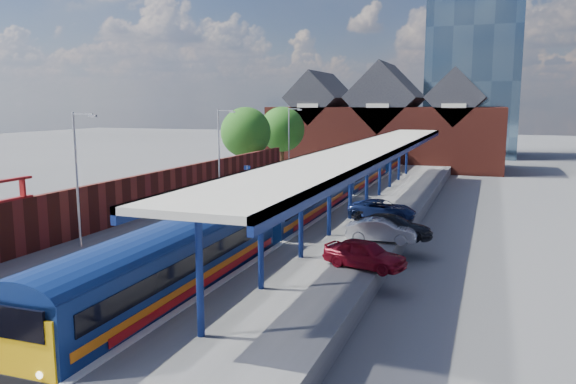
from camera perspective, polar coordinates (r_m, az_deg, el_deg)
name	(u,v)px	position (r m, az deg, el deg)	size (l,w,h in m)	color
ground	(327,200)	(49.73, 3.99, -0.81)	(240.00, 240.00, 0.00)	#5B5B5E
ballast_bed	(288,222)	(40.37, 0.05, -3.02)	(6.00, 76.00, 0.06)	#473D33
rails	(288,220)	(40.35, 0.05, -2.90)	(4.51, 76.00, 0.14)	slate
left_platform	(220,210)	(42.43, -6.95, -1.85)	(5.00, 76.00, 1.00)	#565659
right_platform	(371,221)	(38.68, 8.44, -2.94)	(6.00, 76.00, 1.00)	#565659
coping_left	(248,205)	(41.34, -4.06, -1.36)	(0.30, 76.00, 0.05)	silver
coping_right	(331,211)	(39.23, 4.38, -1.92)	(0.30, 76.00, 0.05)	silver
yellow_line	(241,205)	(41.59, -4.81, -1.33)	(0.14, 76.00, 0.01)	yellow
train	(334,182)	(45.84, 4.66, 1.04)	(3.05, 65.94, 3.45)	navy
canopy	(371,149)	(40.01, 8.44, 4.33)	(4.50, 52.00, 4.48)	navy
lamp_post_b	(79,171)	(30.66, -20.51, 2.00)	(1.48, 0.18, 7.00)	#A5A8AA
lamp_post_c	(220,148)	(44.00, -6.89, 4.44)	(1.48, 0.18, 7.00)	#A5A8AA
lamp_post_d	(290,137)	(58.69, 0.21, 5.61)	(1.48, 0.18, 7.00)	#A5A8AA
platform_sign	(247,175)	(45.44, -4.16, 1.70)	(0.55, 0.08, 2.50)	#A5A8AA
brick_wall	(139,196)	(37.96, -14.94, -0.37)	(0.35, 50.00, 3.86)	maroon
station_building	(386,126)	(76.38, 9.89, 6.59)	(30.00, 12.12, 13.78)	maroon
glass_tower	(475,29)	(97.90, 18.51, 15.41)	(14.20, 14.20, 40.30)	slate
tree_near	(247,134)	(58.22, -4.21, 5.91)	(5.20, 5.20, 8.10)	#382314
tree_far	(283,131)	(65.23, -0.50, 6.26)	(5.20, 5.20, 8.10)	#382314
parked_car_red	(365,254)	(25.88, 7.81, -6.23)	(1.55, 3.86, 1.31)	maroon
parked_car_silver	(382,230)	(30.86, 9.50, -3.86)	(1.32, 3.77, 1.24)	#B4B3B9
parked_car_dark	(393,226)	(31.88, 10.58, -3.45)	(1.79, 4.41, 1.28)	black
parked_car_blue	(382,209)	(37.14, 9.50, -1.72)	(2.02, 4.38, 1.22)	navy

